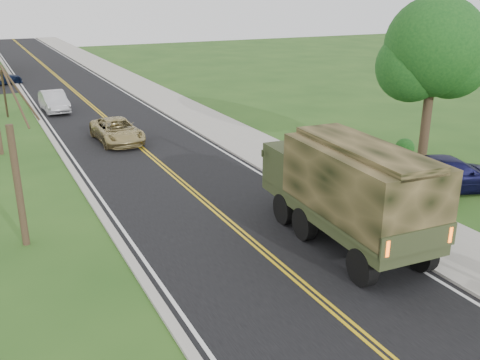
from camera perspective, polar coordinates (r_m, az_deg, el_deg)
ground at (r=13.93m, az=14.85°, el=-17.29°), size 160.00×160.00×0.00m
road at (r=49.39m, az=-17.31°, el=9.08°), size 8.00×120.00×0.01m
curb_right at (r=50.21m, az=-12.61°, el=9.71°), size 0.30×120.00×0.12m
sidewalk_right at (r=50.66m, az=-10.67°, el=9.91°), size 3.20×120.00×0.10m
curb_left at (r=48.90m, az=-22.14°, el=8.49°), size 0.30×120.00×0.10m
leafy_tree at (r=26.27m, az=19.98°, el=12.47°), size 4.83×4.50×8.10m
bare_tree_a at (r=18.93m, az=-22.80°, el=0.83°), size 1.93×2.26×6.08m
military_truck at (r=18.05m, az=11.49°, el=-0.56°), size 2.97×7.56×3.71m
suv_champagne at (r=31.46m, az=-12.99°, el=5.15°), size 2.35×4.87×1.34m
sedan_silver at (r=40.99m, az=-19.23°, el=7.92°), size 1.68×4.47×1.46m
pickup_navy at (r=24.72m, az=21.38°, el=0.61°), size 5.62×3.56×1.52m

